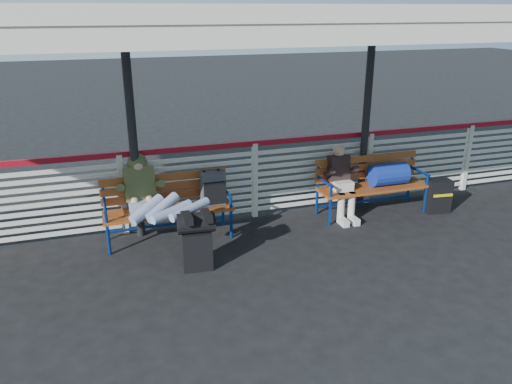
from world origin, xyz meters
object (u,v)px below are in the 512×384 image
object	(u,v)px
companion_person	(342,182)
bench_right	(380,177)
bench_left	(182,197)
suitcase_side	(438,196)
traveler_man	(160,203)
luggage_stack	(197,239)

from	to	relation	value
companion_person	bench_right	bearing A→B (deg)	0.43
bench_left	suitcase_side	xyz separation A→B (m)	(4.08, -0.38, -0.33)
companion_person	bench_left	bearing A→B (deg)	177.99
bench_right	traveler_man	distance (m)	3.53
luggage_stack	bench_left	distance (m)	1.05
bench_right	traveler_man	bearing A→B (deg)	-175.74
traveler_man	suitcase_side	distance (m)	4.45
luggage_stack	companion_person	world-z (taller)	companion_person
bench_left	companion_person	xyz separation A→B (m)	(2.48, -0.09, -0.00)
bench_right	traveler_man	size ratio (longest dim) A/B	1.10
traveler_man	companion_person	size ratio (longest dim) A/B	1.43
luggage_stack	bench_left	world-z (taller)	bench_left
luggage_stack	companion_person	xyz separation A→B (m)	(2.49, 0.94, 0.18)
companion_person	suitcase_side	size ratio (longest dim) A/B	2.12
luggage_stack	traveler_man	world-z (taller)	traveler_man
traveler_man	luggage_stack	bearing A→B (deg)	-63.30
suitcase_side	luggage_stack	bearing A→B (deg)	-164.30
luggage_stack	traveler_man	distance (m)	0.81
bench_right	traveler_man	xyz separation A→B (m)	(-3.52, -0.26, 0.08)
bench_left	bench_right	xyz separation A→B (m)	(3.16, -0.08, -0.00)
traveler_man	bench_left	bearing A→B (deg)	43.84
bench_right	bench_left	bearing A→B (deg)	178.51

